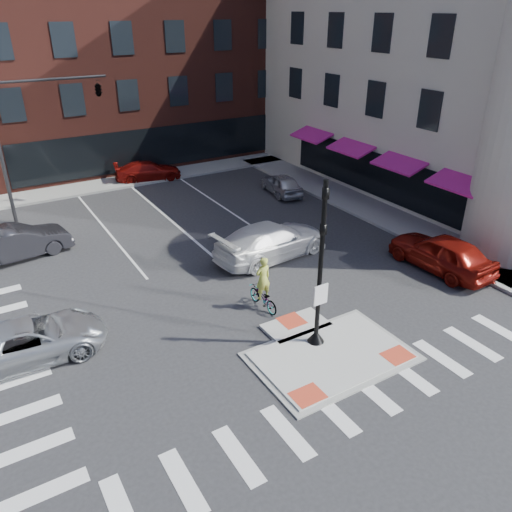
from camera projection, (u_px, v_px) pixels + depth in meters
ground at (322, 350)px, 17.51m from camera, size 120.00×120.00×0.00m
refuge_island at (327, 352)px, 17.29m from camera, size 5.40×4.65×0.13m
sidewalk_e at (362, 205)px, 30.12m from camera, size 3.00×24.00×0.15m
sidewalk_n at (166, 174)px, 35.70m from camera, size 26.00×3.00×0.15m
building_n at (111, 48)px, 39.89m from camera, size 24.40×18.40×15.50m
building_e at (482, 53)px, 32.66m from camera, size 21.90×23.90×17.70m
building_far_right at (109, 51)px, 60.32m from camera, size 12.00×12.00×12.00m
signal_pole at (319, 287)px, 16.76m from camera, size 0.60×0.60×5.98m
mast_arm_signal at (72, 101)px, 26.91m from camera, size 6.10×2.24×8.00m
silver_suv at (29, 340)px, 16.81m from camera, size 5.20×2.58×1.42m
red_sedan at (441, 252)px, 22.51m from camera, size 2.20×5.05×1.69m
white_pickup at (271, 241)px, 23.65m from camera, size 6.08×3.02×1.70m
bg_car_dark at (17, 243)px, 23.57m from camera, size 5.03×2.38×1.59m
bg_car_silver at (281, 184)px, 31.83m from camera, size 2.10×4.06×1.32m
bg_car_red at (148, 171)px, 34.38m from camera, size 4.74×2.66×1.30m
cyclist at (263, 291)px, 19.61m from camera, size 0.71×1.81×2.24m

